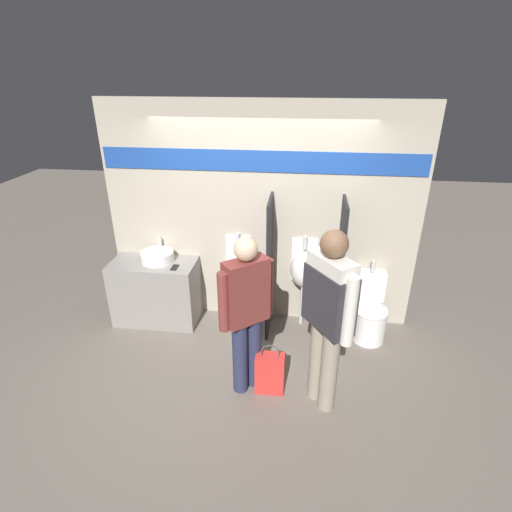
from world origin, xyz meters
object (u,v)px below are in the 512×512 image
at_px(urinal_near_counter, 237,266).
at_px(sink_basin, 157,256).
at_px(toilet, 370,314).
at_px(person_in_vest, 328,310).
at_px(urinal_far, 304,269).
at_px(shopping_bag, 270,373).
at_px(person_with_lanyard, 246,311).
at_px(cell_phone, 175,267).

bearing_deg(urinal_near_counter, sink_basin, -175.07).
height_order(toilet, person_in_vest, person_in_vest).
bearing_deg(urinal_far, shopping_bag, -103.33).
bearing_deg(sink_basin, person_with_lanyard, -41.30).
distance_m(cell_phone, urinal_far, 1.55).
relative_size(urinal_far, person_with_lanyard, 0.70).
distance_m(sink_basin, person_in_vest, 2.36).
bearing_deg(shopping_bag, urinal_far, 76.67).
bearing_deg(person_with_lanyard, toilet, -2.90).
bearing_deg(shopping_bag, cell_phone, 141.36).
bearing_deg(cell_phone, urinal_far, 9.08).
height_order(cell_phone, person_in_vest, person_in_vest).
xyz_separation_m(toilet, person_with_lanyard, (-1.34, -1.02, 0.61)).
relative_size(toilet, person_with_lanyard, 0.56).
distance_m(toilet, person_in_vest, 1.48).
bearing_deg(cell_phone, person_with_lanyard, -43.55).
xyz_separation_m(urinal_near_counter, urinal_far, (0.81, 0.00, 0.00)).
bearing_deg(toilet, cell_phone, -178.31).
height_order(sink_basin, urinal_far, urinal_far).
xyz_separation_m(urinal_far, shopping_bag, (-0.29, -1.24, -0.55)).
height_order(urinal_near_counter, person_with_lanyard, person_with_lanyard).
height_order(toilet, person_with_lanyard, person_with_lanyard).
bearing_deg(cell_phone, person_in_vest, -31.32).
distance_m(urinal_near_counter, toilet, 1.70).
distance_m(cell_phone, urinal_near_counter, 0.76).
relative_size(sink_basin, urinal_near_counter, 0.34).
xyz_separation_m(person_in_vest, person_with_lanyard, (-0.75, 0.11, -0.13)).
distance_m(sink_basin, shopping_bag, 2.01).
height_order(sink_basin, toilet, sink_basin).
relative_size(urinal_near_counter, person_in_vest, 0.65).
bearing_deg(toilet, person_in_vest, -117.69).
xyz_separation_m(cell_phone, urinal_far, (1.53, 0.24, -0.06)).
xyz_separation_m(urinal_near_counter, toilet, (1.63, -0.18, -0.46)).
bearing_deg(shopping_bag, toilet, 43.75).
bearing_deg(person_in_vest, urinal_near_counter, 2.31).
xyz_separation_m(person_with_lanyard, shopping_bag, (0.23, -0.03, -0.70)).
xyz_separation_m(sink_basin, toilet, (2.61, -0.09, -0.57)).
height_order(sink_basin, cell_phone, sink_basin).
bearing_deg(toilet, sink_basin, 178.01).
xyz_separation_m(urinal_far, person_with_lanyard, (-0.53, -1.20, 0.15)).
xyz_separation_m(urinal_far, toilet, (0.81, -0.18, -0.46)).
bearing_deg(toilet, person_with_lanyard, -142.61).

